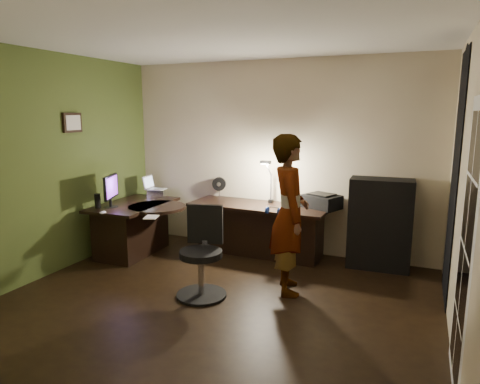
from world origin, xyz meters
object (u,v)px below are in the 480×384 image
at_px(desk_right, 258,230).
at_px(monitor, 110,196).
at_px(office_chair, 201,253).
at_px(cabinet, 380,224).
at_px(desk_left, 135,229).
at_px(person, 289,215).

relative_size(desk_right, monitor, 3.95).
relative_size(desk_right, office_chair, 1.96).
bearing_deg(cabinet, desk_left, -169.02).
xyz_separation_m(cabinet, monitor, (-3.37, -1.08, 0.30)).
bearing_deg(office_chair, monitor, 145.79).
distance_m(desk_right, monitor, 2.06).
bearing_deg(cabinet, person, -129.39).
height_order(cabinet, monitor, cabinet).
bearing_deg(cabinet, desk_right, -177.41).
distance_m(desk_left, person, 2.45).
bearing_deg(monitor, cabinet, -3.98).
bearing_deg(office_chair, desk_right, 72.57).
xyz_separation_m(desk_left, desk_right, (1.62, 0.64, -0.00)).
height_order(desk_left, office_chair, office_chair).
bearing_deg(person, monitor, 64.81).
bearing_deg(cabinet, monitor, -164.96).
relative_size(cabinet, person, 0.66).
relative_size(monitor, person, 0.28).
distance_m(cabinet, monitor, 3.55).
bearing_deg(desk_left, monitor, -118.37).
bearing_deg(person, cabinet, -60.12).
height_order(desk_right, cabinet, cabinet).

